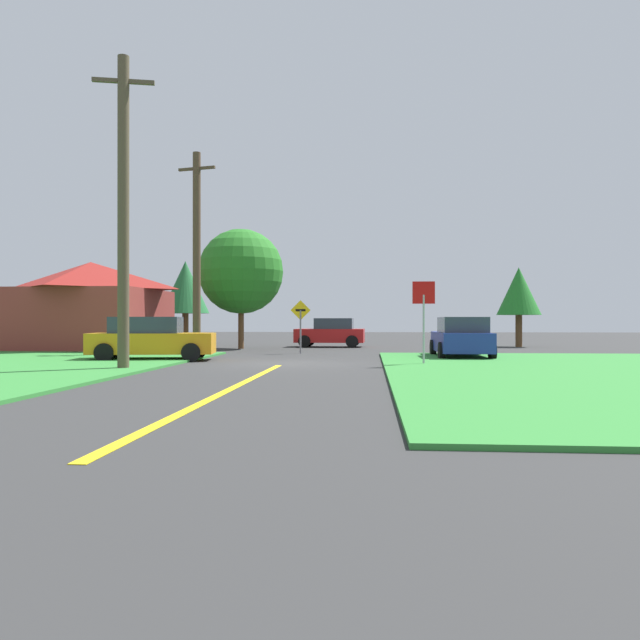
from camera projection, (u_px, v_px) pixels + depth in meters
The scene contains 14 objects.
ground_plane at pixel (283, 363), 21.20m from camera, with size 120.00×120.00×0.00m, color #323232.
grass_verge_right at pixel (611, 374), 16.46m from camera, with size 12.00×20.00×0.08m, color #328334.
lane_stripe_center at pixel (231, 389), 13.23m from camera, with size 0.20×14.00×0.01m, color yellow.
stop_sign at pixel (424, 307), 20.14m from camera, with size 0.73×0.07×2.77m.
parked_car_near_building at pixel (151, 339), 22.74m from camera, with size 4.69×2.43×1.62m.
car_approaching_junction at pixel (331, 333), 34.69m from camera, with size 3.93×2.25×1.62m.
car_on_crossroad at pixel (461, 338), 24.25m from camera, with size 2.13×4.20×1.62m.
utility_pole_near at pixel (123, 210), 18.28m from camera, with size 1.78×0.54×9.36m.
utility_pole_mid at pixel (197, 251), 27.59m from camera, with size 1.78×0.51×9.05m.
direction_sign at pixel (301, 320), 27.68m from camera, with size 0.90×0.13×2.41m.
oak_tree_left at pixel (185, 288), 40.30m from camera, with size 3.12×3.12×5.41m.
pine_tree_center at pixel (241, 272), 32.52m from camera, with size 4.49×4.49×6.34m.
oak_tree_right at pixel (519, 292), 34.84m from camera, with size 2.46×2.46×4.52m.
barn at pixel (91, 306), 31.05m from camera, with size 6.70×6.36×4.45m.
Camera 1 is at (2.98, -21.03, 1.47)m, focal length 34.50 mm.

